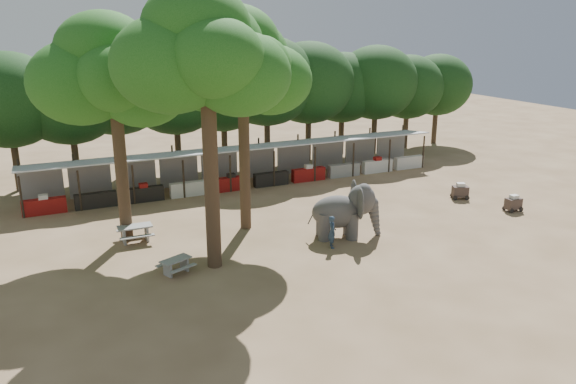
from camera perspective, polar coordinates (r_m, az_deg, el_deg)
name	(u,v)px	position (r m, az deg, el deg)	size (l,w,h in m)	color
ground	(353,259)	(26.14, 6.65, -6.81)	(100.00, 100.00, 0.00)	brown
vendor_stalls	(246,167)	(37.62, -4.27, 2.51)	(28.00, 2.99, 2.80)	#ADAFB5
yard_tree_left	(109,73)	(27.86, -17.70, 11.45)	(7.10, 6.90, 11.02)	#332316
yard_tree_center	(202,54)	(23.51, -8.77, 13.66)	(7.10, 6.90, 12.04)	#332316
yard_tree_back	(238,63)	(28.27, -5.07, 12.91)	(7.10, 6.90, 11.36)	#332316
backdrop_trees	(220,94)	(41.64, -6.95, 9.87)	(46.46, 5.95, 8.33)	#332316
elephant	(346,211)	(28.33, 5.88, -1.90)	(3.73, 2.80, 2.77)	#3E3C3C
handler	(332,232)	(27.10, 4.51, -4.05)	(0.58, 0.38, 1.60)	#26384C
picnic_table_near	(176,264)	(24.90, -11.32, -7.17)	(1.70, 1.63, 0.67)	gray
picnic_table_far	(135,231)	(28.83, -15.27, -3.87)	(1.68, 1.52, 0.83)	gray
cart_front	(513,203)	(34.85, 21.92, -1.05)	(1.00, 0.66, 0.96)	#342824
cart_back	(460,191)	(36.19, 17.09, 0.10)	(1.22, 1.04, 1.01)	#342824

